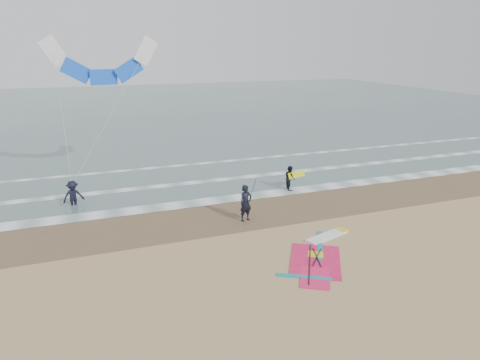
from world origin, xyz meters
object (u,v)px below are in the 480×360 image
object	(u,v)px
person_wading	(73,191)
surf_kite	(102,64)
windsurf_rig	(320,254)
person_standing	(246,203)
person_walking	(290,178)

from	to	relation	value
person_wading	surf_kite	distance (m)	8.07
windsurf_rig	person_standing	world-z (taller)	person_standing
person_standing	surf_kite	world-z (taller)	surf_kite
person_walking	person_wading	distance (m)	12.92
windsurf_rig	surf_kite	bearing A→B (deg)	119.19
person_wading	surf_kite	size ratio (longest dim) A/B	0.23
surf_kite	person_wading	bearing A→B (deg)	-122.84
person_standing	surf_kite	xyz separation A→B (m)	(-6.00, 9.15, 6.66)
windsurf_rig	surf_kite	world-z (taller)	surf_kite
windsurf_rig	person_walking	xyz separation A→B (m)	(2.68, 8.38, 0.75)
person_wading	person_walking	bearing A→B (deg)	-23.99
windsurf_rig	person_walking	bearing A→B (deg)	72.28
person_standing	surf_kite	size ratio (longest dim) A/B	0.24
windsurf_rig	person_standing	xyz separation A→B (m)	(-1.71, 4.64, 0.94)
windsurf_rig	surf_kite	distance (m)	17.54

